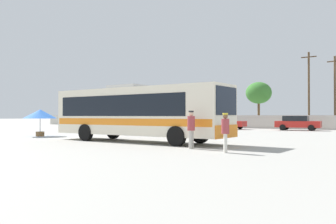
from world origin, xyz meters
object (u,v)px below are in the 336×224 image
Objects in this scene: vendor_umbrella_secondary_blue at (40,114)px; roadside_tree_midleft at (259,93)px; attendant_by_bus_door at (191,127)px; utility_pole_near at (335,91)px; roadside_tree_left at (182,100)px; parked_car_leftmost_white at (147,121)px; parked_car_rightmost_red at (297,123)px; parked_car_third_red at (226,122)px; coach_bus_cream_orange at (136,111)px; utility_pole_far at (309,89)px; passenger_waiting_on_apron at (225,130)px; parked_car_second_maroon at (187,122)px.

vendor_umbrella_secondary_blue is 0.41× the size of roadside_tree_midleft.
attendant_by_bus_door is 30.83m from utility_pole_near.
roadside_tree_midleft reaches higher than roadside_tree_left.
vendor_umbrella_secondary_blue is 0.60× the size of parked_car_leftmost_white.
vendor_umbrella_secondary_blue is 0.54× the size of parked_car_rightmost_red.
roadside_tree_left is 11.86m from roadside_tree_midleft.
vendor_umbrella_secondary_blue reaches higher than parked_car_third_red.
coach_bus_cream_orange is 4.75× the size of vendor_umbrella_secondary_blue.
roadside_tree_left is at bearing -177.80° from roadside_tree_midleft.
utility_pole_far reaches higher than parked_car_leftmost_white.
coach_bus_cream_orange is 6.52× the size of attendant_by_bus_door.
utility_pole_far reaches higher than parked_car_third_red.
roadside_tree_left is at bearing 177.40° from utility_pole_far.
utility_pole_near is (10.61, 7.26, 3.68)m from parked_car_third_red.
roadside_tree_left reaches higher than passenger_waiting_on_apron.
coach_bus_cream_orange is at bearing -98.66° from utility_pole_far.
roadside_tree_midleft is (0.98, 8.87, 3.85)m from parked_car_third_red.
parked_car_third_red is 11.52m from utility_pole_far.
attendant_by_bus_door is 33.16m from roadside_tree_midleft.
vendor_umbrella_secondary_blue is 31.67m from utility_pole_far.
parked_car_third_red is (11.54, -0.40, -0.02)m from parked_car_leftmost_white.
utility_pole_far reaches higher than parked_car_rightmost_red.
passenger_waiting_on_apron is 0.20× the size of utility_pole_near.
parked_car_leftmost_white is at bearing 104.12° from vendor_umbrella_secondary_blue.
utility_pole_near reaches higher than parked_car_second_maroon.
passenger_waiting_on_apron is (2.10, -0.82, -0.07)m from attendant_by_bus_door.
passenger_waiting_on_apron reaches higher than parked_car_second_maroon.
parked_car_second_maroon is at bearing 88.35° from vendor_umbrella_secondary_blue.
utility_pole_far is 1.53× the size of roadside_tree_midleft.
vendor_umbrella_secondary_blue is at bearing -91.65° from parked_car_second_maroon.
parked_car_second_maroon is (0.62, 21.43, -0.89)m from vendor_umbrella_secondary_blue.
roadside_tree_left is at bearing 157.96° from parked_car_rightmost_red.
attendant_by_bus_door is 0.30× the size of roadside_tree_midleft.
roadside_tree_left reaches higher than parked_car_third_red.
parked_car_leftmost_white is (-21.86, 24.51, -0.16)m from passenger_waiting_on_apron.
parked_car_leftmost_white is 0.48× the size of utility_pole_near.
roadside_tree_left is (-4.62, 29.13, 2.26)m from vendor_umbrella_secondary_blue.
utility_pole_near reaches higher than roadside_tree_left.
utility_pole_near reaches higher than attendant_by_bus_door.
parked_car_third_red is (-8.22, 23.29, -0.25)m from attendant_by_bus_door.
attendant_by_bus_door is at bearing -94.47° from utility_pole_near.
vendor_umbrella_secondary_blue is at bearing -121.04° from utility_pole_near.
utility_pole_near reaches higher than parked_car_third_red.
attendant_by_bus_door reaches higher than passenger_waiting_on_apron.
attendant_by_bus_door reaches higher than parked_car_third_red.
parked_car_rightmost_red is 7.82m from utility_pole_far.
parked_car_third_red is at bearing -173.56° from parked_car_rightmost_red.
vendor_umbrella_secondary_blue is 32.76m from utility_pole_near.
roadside_tree_left reaches higher than vendor_umbrella_secondary_blue.
attendant_by_bus_door is 1.08× the size of passenger_waiting_on_apron.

